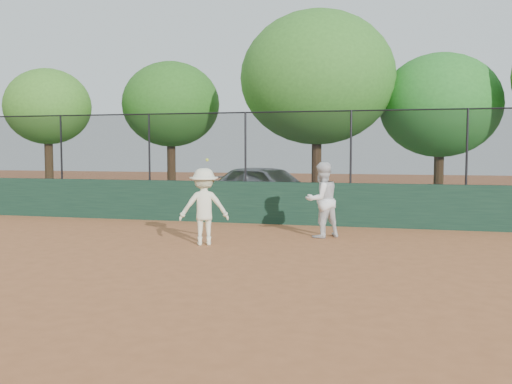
% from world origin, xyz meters
% --- Properties ---
extents(ground, '(80.00, 80.00, 0.00)m').
position_xyz_m(ground, '(0.00, 0.00, 0.00)').
color(ground, '#A96036').
rests_on(ground, ground).
extents(back_wall, '(26.00, 0.20, 1.20)m').
position_xyz_m(back_wall, '(0.00, 6.00, 0.60)').
color(back_wall, '#193726').
rests_on(back_wall, ground).
extents(grass_strip, '(36.00, 12.00, 0.01)m').
position_xyz_m(grass_strip, '(0.00, 12.00, 0.00)').
color(grass_strip, '#2E591C').
rests_on(grass_strip, ground).
extents(parked_car, '(5.09, 3.58, 1.61)m').
position_xyz_m(parked_car, '(-0.63, 9.32, 0.80)').
color(parked_car, '#9FA2A8').
rests_on(parked_car, ground).
extents(player_second, '(1.12, 1.11, 1.82)m').
position_xyz_m(player_second, '(2.01, 3.86, 0.91)').
color(player_second, white).
rests_on(player_second, ground).
extents(player_main, '(1.26, 0.99, 1.94)m').
position_xyz_m(player_main, '(-0.38, 2.14, 0.85)').
color(player_main, '#EFEECB').
rests_on(player_main, ground).
extents(fence_assembly, '(26.00, 0.06, 2.00)m').
position_xyz_m(fence_assembly, '(-0.03, 6.00, 2.24)').
color(fence_assembly, black).
rests_on(fence_assembly, back_wall).
extents(tree_0, '(3.62, 3.29, 5.46)m').
position_xyz_m(tree_0, '(-10.42, 11.04, 3.87)').
color(tree_0, '#442D18').
rests_on(tree_0, ground).
extents(tree_1, '(4.14, 3.76, 5.81)m').
position_xyz_m(tree_1, '(-5.65, 12.74, 4.01)').
color(tree_1, '#3F2715').
rests_on(tree_1, ground).
extents(tree_2, '(5.58, 5.08, 7.12)m').
position_xyz_m(tree_2, '(0.82, 10.90, 4.70)').
color(tree_2, '#422A17').
rests_on(tree_2, ground).
extents(tree_3, '(4.32, 3.93, 5.58)m').
position_xyz_m(tree_3, '(5.14, 11.86, 3.70)').
color(tree_3, '#3A2613').
rests_on(tree_3, ground).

